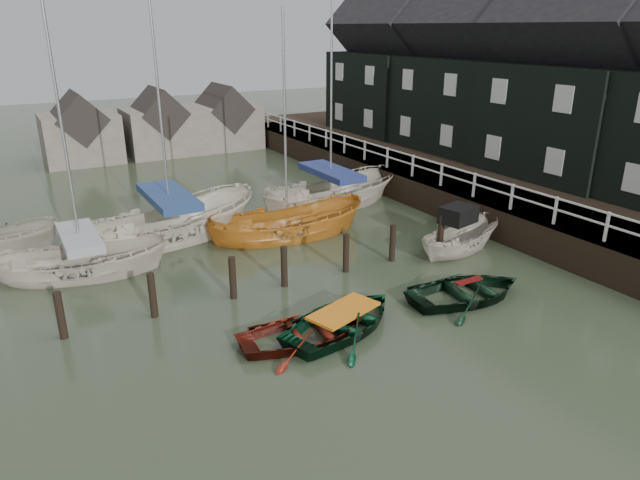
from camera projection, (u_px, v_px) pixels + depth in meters
ground at (365, 314)px, 17.05m from camera, size 120.00×120.00×0.00m
pier at (409, 179)px, 29.33m from camera, size 3.04×32.00×2.70m
land_strip at (486, 179)px, 32.15m from camera, size 14.00×38.00×1.50m
quay_houses at (517, 77)px, 29.06m from camera, size 6.52×28.14×10.01m
mooring_pilings at (287, 272)px, 18.79m from camera, size 13.72×0.22×1.80m
far_sheds at (157, 126)px, 37.91m from camera, size 14.00×4.08×4.39m
rowboat_red at (305, 341)px, 15.61m from camera, size 3.95×3.04×0.76m
rowboat_green at (343, 329)px, 16.20m from camera, size 4.79×4.04×0.85m
rowboat_dkgreen at (467, 299)px, 18.02m from camera, size 4.29×3.28×0.83m
motorboat at (459, 247)px, 21.97m from camera, size 4.45×2.46×2.51m
sailboat_a at (85, 272)px, 19.80m from camera, size 6.20×3.66×11.88m
sailboat_b at (172, 237)px, 23.17m from camera, size 8.12×4.29×12.57m
sailboat_c at (287, 235)px, 23.50m from camera, size 6.91×3.46×10.05m
sailboat_d at (331, 204)px, 27.42m from camera, size 7.31×2.95×12.88m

